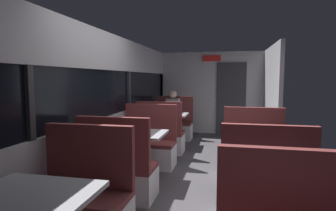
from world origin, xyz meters
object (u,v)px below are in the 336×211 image
at_px(dining_table_near_window, 32,206).
at_px(bench_mid_window_facing_end, 118,174).
at_px(bench_far_window_facing_end, 161,137).
at_px(bench_near_window_facing_entry, 82,205).
at_px(dining_table_mid_window, 136,139).
at_px(dining_table_rear_aisle, 259,148).
at_px(dining_table_far_window, 168,118).
at_px(seated_passenger, 173,119).
at_px(bench_rear_aisle_facing_end, 265,192).
at_px(bench_far_window_facing_entry, 174,126).
at_px(bench_rear_aisle_facing_entry, 254,157).
at_px(bench_mid_window_facing_entry, 149,148).

xyz_separation_m(dining_table_near_window, bench_mid_window_facing_end, (0.00, 1.61, -0.31)).
bearing_deg(bench_far_window_facing_end, dining_table_near_window, -90.00).
relative_size(bench_near_window_facing_entry, dining_table_mid_window, 1.22).
xyz_separation_m(dining_table_near_window, dining_table_rear_aisle, (1.79, 2.11, 0.00)).
xyz_separation_m(dining_table_far_window, seated_passenger, (0.00, 0.63, -0.10)).
relative_size(dining_table_mid_window, dining_table_far_window, 1.00).
bearing_deg(seated_passenger, bench_near_window_facing_entry, -90.00).
bearing_deg(bench_rear_aisle_facing_end, dining_table_rear_aisle, 90.00).
relative_size(bench_near_window_facing_entry, bench_rear_aisle_facing_end, 1.00).
height_order(bench_far_window_facing_entry, dining_table_rear_aisle, bench_far_window_facing_entry).
bearing_deg(bench_mid_window_facing_end, bench_rear_aisle_facing_entry, 33.81).
bearing_deg(bench_rear_aisle_facing_end, bench_mid_window_facing_entry, 138.23).
bearing_deg(bench_mid_window_facing_entry, bench_rear_aisle_facing_end, -41.77).
height_order(dining_table_mid_window, bench_rear_aisle_facing_end, bench_rear_aisle_facing_end).
relative_size(dining_table_mid_window, seated_passenger, 0.71).
height_order(bench_far_window_facing_entry, bench_rear_aisle_facing_end, same).
xyz_separation_m(bench_rear_aisle_facing_end, seated_passenger, (-1.79, 3.84, 0.21)).
bearing_deg(seated_passenger, bench_far_window_facing_entry, 90.00).
bearing_deg(bench_mid_window_facing_end, bench_far_window_facing_end, 90.00).
bearing_deg(dining_table_far_window, dining_table_mid_window, -90.00).
height_order(bench_mid_window_facing_end, bench_far_window_facing_entry, same).
bearing_deg(dining_table_near_window, bench_far_window_facing_end, 90.00).
bearing_deg(seated_passenger, bench_rear_aisle_facing_entry, -53.76).
xyz_separation_m(bench_rear_aisle_facing_end, bench_rear_aisle_facing_entry, (0.00, 1.40, 0.00)).
bearing_deg(bench_rear_aisle_facing_end, bench_rear_aisle_facing_entry, 90.00).
height_order(bench_mid_window_facing_end, bench_mid_window_facing_entry, same).
bearing_deg(bench_mid_window_facing_end, bench_rear_aisle_facing_end, -6.38).
bearing_deg(dining_table_mid_window, bench_near_window_facing_entry, -90.00).
height_order(dining_table_near_window, bench_rear_aisle_facing_end, bench_rear_aisle_facing_end).
xyz_separation_m(dining_table_near_window, bench_rear_aisle_facing_end, (1.79, 1.41, -0.31)).
height_order(dining_table_near_window, bench_mid_window_facing_end, bench_mid_window_facing_end).
distance_m(bench_far_window_facing_end, bench_far_window_facing_entry, 1.40).
bearing_deg(bench_rear_aisle_facing_end, bench_mid_window_facing_end, 173.62).
distance_m(bench_mid_window_facing_entry, bench_rear_aisle_facing_entry, 1.80).
bearing_deg(bench_rear_aisle_facing_end, bench_near_window_facing_entry, -158.21).
height_order(dining_table_mid_window, bench_mid_window_facing_entry, bench_mid_window_facing_entry).
xyz_separation_m(bench_near_window_facing_entry, dining_table_mid_window, (0.00, 1.61, 0.31)).
relative_size(bench_rear_aisle_facing_entry, seated_passenger, 0.87).
distance_m(dining_table_mid_window, bench_far_window_facing_entry, 3.03).
height_order(dining_table_mid_window, bench_rear_aisle_facing_entry, bench_rear_aisle_facing_entry).
bearing_deg(dining_table_mid_window, seated_passenger, 90.00).
distance_m(dining_table_far_window, bench_far_window_facing_end, 0.77).
distance_m(dining_table_far_window, bench_far_window_facing_entry, 0.77).
relative_size(bench_far_window_facing_end, bench_rear_aisle_facing_entry, 1.00).
distance_m(bench_near_window_facing_entry, bench_rear_aisle_facing_entry, 2.77).
height_order(bench_near_window_facing_entry, bench_rear_aisle_facing_entry, same).
height_order(dining_table_far_window, bench_far_window_facing_entry, bench_far_window_facing_entry).
height_order(bench_mid_window_facing_entry, dining_table_rear_aisle, bench_mid_window_facing_entry).
height_order(bench_rear_aisle_facing_entry, seated_passenger, seated_passenger).
relative_size(bench_mid_window_facing_end, dining_table_rear_aisle, 1.22).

